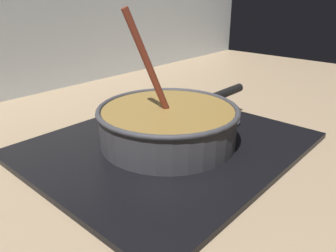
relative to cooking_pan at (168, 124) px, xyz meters
name	(u,v)px	position (x,y,z in m)	size (l,w,h in m)	color
ground	(238,192)	(-0.02, -0.19, -0.07)	(2.40, 1.60, 0.04)	#9E8466
backsplash_wall	(12,6)	(-0.02, 0.60, 0.22)	(2.40, 0.02, 0.55)	silver
hob_plate	(168,144)	(0.00, 0.00, -0.05)	(0.56, 0.48, 0.01)	black
burner_ring	(168,140)	(0.00, 0.00, -0.04)	(0.20, 0.20, 0.01)	#592D0C
spare_burner	(212,120)	(0.17, 0.00, -0.04)	(0.14, 0.14, 0.01)	#262628
cooking_pan	(168,124)	(0.00, 0.00, 0.00)	(0.44, 0.30, 0.28)	#38383D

